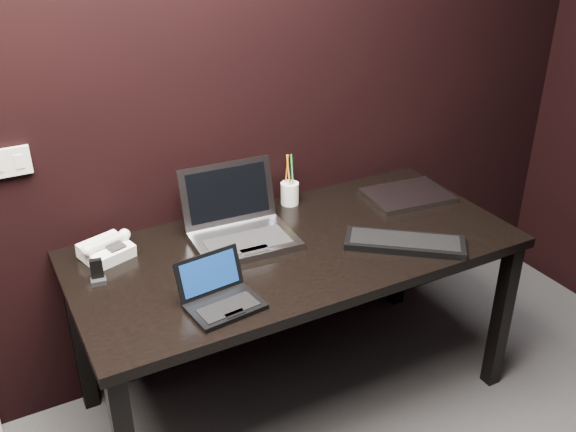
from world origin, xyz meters
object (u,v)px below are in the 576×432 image
desk (296,262)px  ext_keyboard (405,243)px  silver_laptop (240,227)px  desk_phone (106,249)px  mobile_phone (97,274)px  netbook (221,297)px  pen_cup (290,192)px  closed_laptop (407,195)px

desk → ext_keyboard: 0.43m
desk → silver_laptop: 0.26m
ext_keyboard → desk_phone: desk_phone is taller
ext_keyboard → mobile_phone: size_ratio=5.03×
netbook → pen_cup: size_ratio=1.12×
desk_phone → desk: bearing=-20.3°
ext_keyboard → pen_cup: bearing=112.1°
closed_laptop → pen_cup: bearing=158.0°
silver_laptop → closed_laptop: (0.80, -0.01, -0.04)m
ext_keyboard → pen_cup: pen_cup is taller
closed_laptop → mobile_phone: bearing=-178.6°
desk → netbook: size_ratio=6.63×
mobile_phone → pen_cup: pen_cup is taller
closed_laptop → desk_phone: 1.30m
silver_laptop → desk_phone: silver_laptop is taller
ext_keyboard → desk_phone: (-1.02, 0.45, 0.02)m
desk → closed_laptop: closed_laptop is taller
silver_laptop → closed_laptop: size_ratio=1.06×
silver_laptop → ext_keyboard: size_ratio=0.89×
pen_cup → desk_phone: bearing=-174.4°
desk_phone → mobile_phone: 0.16m
desk → pen_cup: bearing=65.5°
closed_laptop → netbook: bearing=-161.0°
desk → silver_laptop: silver_laptop is taller
mobile_phone → netbook: bearing=-45.1°
pen_cup → mobile_phone: bearing=-165.4°
desk → silver_laptop: (-0.17, 0.14, 0.13)m
netbook → silver_laptop: 0.44m
mobile_phone → desk_phone: bearing=65.3°
closed_laptop → desk_phone: size_ratio=1.82×
netbook → silver_laptop: size_ratio=0.64×
desk → mobile_phone: bearing=172.6°
closed_laptop → pen_cup: size_ratio=1.66×
pen_cup → netbook: bearing=-135.1°
desk → pen_cup: size_ratio=7.46×
silver_laptop → desk_phone: size_ratio=1.93×
ext_keyboard → pen_cup: 0.57m
pen_cup → silver_laptop: bearing=-150.3°
netbook → desk: bearing=29.3°
netbook → desk_phone: netbook is taller
ext_keyboard → closed_laptop: bearing=51.3°
netbook → ext_keyboard: netbook is taller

